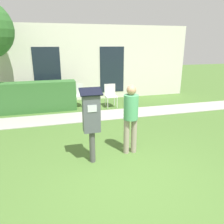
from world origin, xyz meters
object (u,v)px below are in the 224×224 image
at_px(person_standing, 131,114).
at_px(outdoor_chair_middle, 111,94).
at_px(parking_meter, 91,117).
at_px(outdoor_chair_left, 78,93).

bearing_deg(person_standing, outdoor_chair_middle, 103.95).
relative_size(parking_meter, outdoor_chair_left, 1.77).
xyz_separation_m(person_standing, outdoor_chair_middle, (0.58, 3.89, -0.40)).
bearing_deg(outdoor_chair_left, outdoor_chair_middle, -37.98).
relative_size(person_standing, outdoor_chair_middle, 1.76).
bearing_deg(outdoor_chair_middle, person_standing, -108.02).
height_order(outdoor_chair_left, outdoor_chair_middle, same).
distance_m(parking_meter, outdoor_chair_left, 4.46).
distance_m(person_standing, outdoor_chair_left, 4.31).
bearing_deg(outdoor_chair_left, parking_meter, -115.31).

